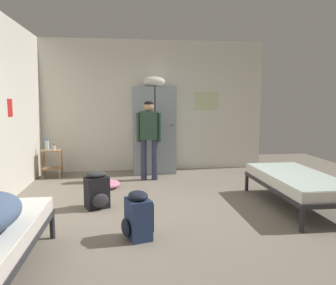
% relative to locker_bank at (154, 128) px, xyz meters
% --- Properties ---
extents(ground_plane, '(9.23, 9.23, 0.00)m').
position_rel_locker_bank_xyz_m(ground_plane, '(0.01, -2.61, -0.97)').
color(ground_plane, gray).
extents(room_backdrop, '(4.98, 5.83, 2.88)m').
position_rel_locker_bank_xyz_m(room_backdrop, '(-1.30, -1.25, 0.47)').
color(room_backdrop, silver).
rests_on(room_backdrop, ground_plane).
extents(locker_bank, '(0.90, 0.55, 2.07)m').
position_rel_locker_bank_xyz_m(locker_bank, '(0.00, 0.00, 0.00)').
color(locker_bank, '#8C99A3').
rests_on(locker_bank, ground_plane).
extents(shelf_unit, '(0.38, 0.30, 0.57)m').
position_rel_locker_bank_xyz_m(shelf_unit, '(-2.11, -0.24, -0.62)').
color(shelf_unit, '#99704C').
rests_on(shelf_unit, ground_plane).
extents(bed_right, '(0.90, 1.90, 0.49)m').
position_rel_locker_bank_xyz_m(bed_right, '(1.89, -2.62, -0.59)').
color(bed_right, '#28282D').
rests_on(bed_right, ground_plane).
extents(person_traveler, '(0.49, 0.24, 1.56)m').
position_rel_locker_bank_xyz_m(person_traveler, '(-0.16, -0.67, -0.03)').
color(person_traveler, '#2D334C').
rests_on(person_traveler, ground_plane).
extents(water_bottle, '(0.07, 0.07, 0.23)m').
position_rel_locker_bank_xyz_m(water_bottle, '(-2.19, -0.22, -0.30)').
color(water_bottle, '#B2DBEA').
rests_on(water_bottle, shelf_unit).
extents(lotion_bottle, '(0.05, 0.05, 0.13)m').
position_rel_locker_bank_xyz_m(lotion_bottle, '(-2.04, -0.28, -0.34)').
color(lotion_bottle, white).
rests_on(lotion_bottle, shelf_unit).
extents(backpack_navy, '(0.39, 0.38, 0.55)m').
position_rel_locker_bank_xyz_m(backpack_navy, '(-0.48, -3.48, -0.71)').
color(backpack_navy, navy).
rests_on(backpack_navy, ground_plane).
extents(backpack_black, '(0.39, 0.40, 0.55)m').
position_rel_locker_bank_xyz_m(backpack_black, '(-1.03, -2.33, -0.71)').
color(backpack_black, black).
rests_on(backpack_black, ground_plane).
extents(clothes_pile_pink, '(0.52, 0.50, 0.14)m').
position_rel_locker_bank_xyz_m(clothes_pile_pink, '(-0.98, -1.21, -0.90)').
color(clothes_pile_pink, pink).
rests_on(clothes_pile_pink, ground_plane).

